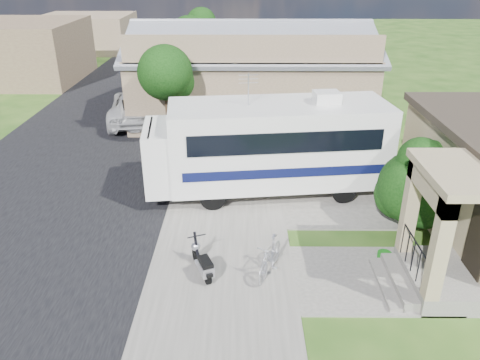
{
  "coord_description": "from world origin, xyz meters",
  "views": [
    {
      "loc": [
        -0.4,
        -11.28,
        7.82
      ],
      "look_at": [
        -0.5,
        2.5,
        1.3
      ],
      "focal_mm": 35.0,
      "sensor_mm": 36.0,
      "label": 1
    }
  ],
  "objects_px": {
    "shrub": "(417,184)",
    "scooter": "(203,263)",
    "van": "(153,73)",
    "pickup_truck": "(137,106)",
    "bicycle": "(270,258)",
    "motorhome": "(269,144)",
    "garden_hose": "(384,256)"
  },
  "relations": [
    {
      "from": "motorhome",
      "to": "garden_hose",
      "type": "xyz_separation_m",
      "value": [
        3.14,
        -4.33,
        -1.78
      ]
    },
    {
      "from": "motorhome",
      "to": "pickup_truck",
      "type": "height_order",
      "value": "motorhome"
    },
    {
      "from": "scooter",
      "to": "garden_hose",
      "type": "height_order",
      "value": "scooter"
    },
    {
      "from": "scooter",
      "to": "pickup_truck",
      "type": "distance_m",
      "value": 14.31
    },
    {
      "from": "garden_hose",
      "to": "bicycle",
      "type": "bearing_deg",
      "value": -167.48
    },
    {
      "from": "bicycle",
      "to": "garden_hose",
      "type": "distance_m",
      "value": 3.45
    },
    {
      "from": "shrub",
      "to": "scooter",
      "type": "bearing_deg",
      "value": -158.38
    },
    {
      "from": "motorhome",
      "to": "pickup_truck",
      "type": "bearing_deg",
      "value": 121.14
    },
    {
      "from": "pickup_truck",
      "to": "bicycle",
      "type": "bearing_deg",
      "value": 106.74
    },
    {
      "from": "shrub",
      "to": "bicycle",
      "type": "distance_m",
      "value": 5.33
    },
    {
      "from": "shrub",
      "to": "motorhome",
      "type": "bearing_deg",
      "value": 149.3
    },
    {
      "from": "scooter",
      "to": "garden_hose",
      "type": "xyz_separation_m",
      "value": [
        5.15,
        0.84,
        -0.35
      ]
    },
    {
      "from": "scooter",
      "to": "van",
      "type": "xyz_separation_m",
      "value": [
        -5.04,
        21.37,
        0.42
      ]
    },
    {
      "from": "motorhome",
      "to": "scooter",
      "type": "height_order",
      "value": "motorhome"
    },
    {
      "from": "shrub",
      "to": "garden_hose",
      "type": "height_order",
      "value": "shrub"
    },
    {
      "from": "bicycle",
      "to": "garden_hose",
      "type": "relative_size",
      "value": 4.24
    },
    {
      "from": "motorhome",
      "to": "bicycle",
      "type": "distance_m",
      "value": 5.25
    },
    {
      "from": "garden_hose",
      "to": "motorhome",
      "type": "bearing_deg",
      "value": 125.97
    },
    {
      "from": "motorhome",
      "to": "shrub",
      "type": "distance_m",
      "value": 5.15
    },
    {
      "from": "shrub",
      "to": "bicycle",
      "type": "relative_size",
      "value": 1.81
    },
    {
      "from": "shrub",
      "to": "scooter",
      "type": "distance_m",
      "value": 7.01
    },
    {
      "from": "motorhome",
      "to": "pickup_truck",
      "type": "distance_m",
      "value": 10.69
    },
    {
      "from": "pickup_truck",
      "to": "scooter",
      "type": "bearing_deg",
      "value": 99.97
    },
    {
      "from": "motorhome",
      "to": "garden_hose",
      "type": "relative_size",
      "value": 21.64
    },
    {
      "from": "garden_hose",
      "to": "van",
      "type": "bearing_deg",
      "value": 116.41
    },
    {
      "from": "bicycle",
      "to": "garden_hose",
      "type": "bearing_deg",
      "value": 34.8
    },
    {
      "from": "scooter",
      "to": "bicycle",
      "type": "relative_size",
      "value": 0.83
    },
    {
      "from": "pickup_truck",
      "to": "motorhome",
      "type": "bearing_deg",
      "value": 119.44
    },
    {
      "from": "van",
      "to": "bicycle",
      "type": "bearing_deg",
      "value": -61.7
    },
    {
      "from": "motorhome",
      "to": "shrub",
      "type": "bearing_deg",
      "value": -37.47
    },
    {
      "from": "bicycle",
      "to": "van",
      "type": "relative_size",
      "value": 0.29
    },
    {
      "from": "scooter",
      "to": "garden_hose",
      "type": "distance_m",
      "value": 5.23
    }
  ]
}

